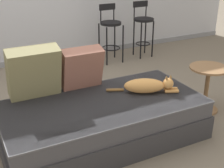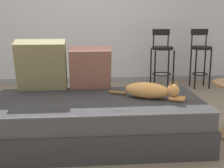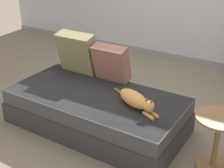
{
  "view_description": "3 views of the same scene",
  "coord_description": "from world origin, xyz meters",
  "px_view_note": "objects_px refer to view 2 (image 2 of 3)",
  "views": [
    {
      "loc": [
        -1.14,
        -2.84,
        1.79
      ],
      "look_at": [
        0.15,
        -0.3,
        0.54
      ],
      "focal_mm": 50.0,
      "sensor_mm": 36.0,
      "label": 1
    },
    {
      "loc": [
        -0.1,
        -3.19,
        1.19
      ],
      "look_at": [
        0.15,
        -0.3,
        0.54
      ],
      "focal_mm": 50.0,
      "sensor_mm": 36.0,
      "label": 2
    },
    {
      "loc": [
        1.79,
        -2.9,
        1.97
      ],
      "look_at": [
        0.15,
        -0.3,
        0.54
      ],
      "focal_mm": 50.0,
      "sensor_mm": 36.0,
      "label": 3
    }
  ],
  "objects_px": {
    "couch": "(97,120)",
    "throw_pillow_corner": "(41,65)",
    "throw_pillow_middle": "(90,68)",
    "bar_stool_near_window": "(162,55)",
    "bar_stool_by_doorway": "(201,53)",
    "cat": "(150,91)"
  },
  "relations": [
    {
      "from": "throw_pillow_corner",
      "to": "cat",
      "type": "relative_size",
      "value": 0.77
    },
    {
      "from": "throw_pillow_middle",
      "to": "bar_stool_near_window",
      "type": "bearing_deg",
      "value": 55.05
    },
    {
      "from": "couch",
      "to": "bar_stool_near_window",
      "type": "distance_m",
      "value": 2.4
    },
    {
      "from": "couch",
      "to": "throw_pillow_corner",
      "type": "distance_m",
      "value": 0.82
    },
    {
      "from": "cat",
      "to": "bar_stool_near_window",
      "type": "relative_size",
      "value": 0.72
    },
    {
      "from": "bar_stool_near_window",
      "to": "bar_stool_by_doorway",
      "type": "relative_size",
      "value": 1.0
    },
    {
      "from": "bar_stool_by_doorway",
      "to": "bar_stool_near_window",
      "type": "bearing_deg",
      "value": -179.9
    },
    {
      "from": "throw_pillow_middle",
      "to": "throw_pillow_corner",
      "type": "bearing_deg",
      "value": -179.73
    },
    {
      "from": "couch",
      "to": "bar_stool_near_window",
      "type": "bearing_deg",
      "value": 61.59
    },
    {
      "from": "couch",
      "to": "throw_pillow_corner",
      "type": "height_order",
      "value": "throw_pillow_corner"
    },
    {
      "from": "couch",
      "to": "cat",
      "type": "distance_m",
      "value": 0.57
    },
    {
      "from": "throw_pillow_middle",
      "to": "bar_stool_near_window",
      "type": "height_order",
      "value": "bar_stool_near_window"
    },
    {
      "from": "throw_pillow_middle",
      "to": "bar_stool_by_doorway",
      "type": "xyz_separation_m",
      "value": [
        1.82,
        1.69,
        -0.08
      ]
    },
    {
      "from": "bar_stool_by_doorway",
      "to": "couch",
      "type": "bearing_deg",
      "value": -130.21
    },
    {
      "from": "couch",
      "to": "cat",
      "type": "height_order",
      "value": "cat"
    },
    {
      "from": "throw_pillow_corner",
      "to": "throw_pillow_middle",
      "type": "distance_m",
      "value": 0.5
    },
    {
      "from": "couch",
      "to": "throw_pillow_middle",
      "type": "distance_m",
      "value": 0.59
    },
    {
      "from": "bar_stool_near_window",
      "to": "throw_pillow_middle",
      "type": "bearing_deg",
      "value": -124.95
    },
    {
      "from": "throw_pillow_middle",
      "to": "cat",
      "type": "relative_size",
      "value": 0.66
    },
    {
      "from": "couch",
      "to": "throw_pillow_middle",
      "type": "bearing_deg",
      "value": 97.36
    },
    {
      "from": "cat",
      "to": "throw_pillow_corner",
      "type": "bearing_deg",
      "value": 158.78
    },
    {
      "from": "couch",
      "to": "throw_pillow_corner",
      "type": "relative_size",
      "value": 3.77
    }
  ]
}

